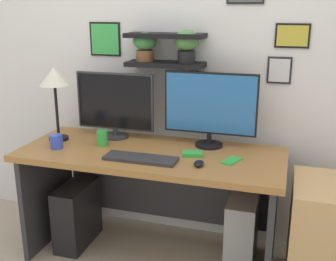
# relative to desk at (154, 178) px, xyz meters

# --- Properties ---
(ground_plane) EXTENTS (8.00, 8.00, 0.00)m
(ground_plane) POSITION_rel_desk_xyz_m (0.00, -0.06, -0.54)
(ground_plane) COLOR tan
(back_wall_assembly) EXTENTS (4.40, 0.24, 2.70)m
(back_wall_assembly) POSITION_rel_desk_xyz_m (0.00, 0.38, 0.81)
(back_wall_assembly) COLOR silver
(back_wall_assembly) RESTS_ON ground
(desk) EXTENTS (1.67, 0.68, 0.75)m
(desk) POSITION_rel_desk_xyz_m (0.00, 0.00, 0.00)
(desk) COLOR #9E6B38
(desk) RESTS_ON ground
(monitor_left) EXTENTS (0.55, 0.18, 0.45)m
(monitor_left) POSITION_rel_desk_xyz_m (-0.33, 0.16, 0.44)
(monitor_left) COLOR #2D2D33
(monitor_left) RESTS_ON desk
(monitor_right) EXTENTS (0.60, 0.18, 0.48)m
(monitor_right) POSITION_rel_desk_xyz_m (0.33, 0.16, 0.47)
(monitor_right) COLOR black
(monitor_right) RESTS_ON desk
(keyboard) EXTENTS (0.44, 0.14, 0.02)m
(keyboard) POSITION_rel_desk_xyz_m (-0.01, -0.22, 0.22)
(keyboard) COLOR #2D2D33
(keyboard) RESTS_ON desk
(computer_mouse) EXTENTS (0.06, 0.09, 0.03)m
(computer_mouse) POSITION_rel_desk_xyz_m (0.35, -0.21, 0.22)
(computer_mouse) COLOR black
(computer_mouse) RESTS_ON desk
(desk_lamp) EXTENTS (0.19, 0.19, 0.49)m
(desk_lamp) POSITION_rel_desk_xyz_m (-0.68, -0.01, 0.61)
(desk_lamp) COLOR black
(desk_lamp) RESTS_ON desk
(cell_phone) EXTENTS (0.12, 0.16, 0.01)m
(cell_phone) POSITION_rel_desk_xyz_m (0.52, -0.09, 0.21)
(cell_phone) COLOR green
(cell_phone) RESTS_ON desk
(coffee_mug) EXTENTS (0.08, 0.08, 0.09)m
(coffee_mug) POSITION_rel_desk_xyz_m (-0.60, -0.17, 0.25)
(coffee_mug) COLOR blue
(coffee_mug) RESTS_ON desk
(pen_cup) EXTENTS (0.07, 0.07, 0.10)m
(pen_cup) POSITION_rel_desk_xyz_m (-0.34, -0.04, 0.26)
(pen_cup) COLOR green
(pen_cup) RESTS_ON desk
(scissors_tray) EXTENTS (0.13, 0.10, 0.02)m
(scissors_tray) POSITION_rel_desk_xyz_m (0.27, -0.05, 0.22)
(scissors_tray) COLOR green
(scissors_tray) RESTS_ON desk
(drawer_cabinet) EXTENTS (0.44, 0.50, 0.67)m
(drawer_cabinet) POSITION_rel_desk_xyz_m (1.09, -0.08, -0.20)
(drawer_cabinet) COLOR tan
(drawer_cabinet) RESTS_ON ground
(computer_tower_left) EXTENTS (0.18, 0.40, 0.44)m
(computer_tower_left) POSITION_rel_desk_xyz_m (-0.55, -0.06, -0.32)
(computer_tower_left) COLOR black
(computer_tower_left) RESTS_ON ground
(computer_tower_right) EXTENTS (0.18, 0.40, 0.47)m
(computer_tower_right) POSITION_rel_desk_xyz_m (0.59, 0.04, -0.30)
(computer_tower_right) COLOR #99999E
(computer_tower_right) RESTS_ON ground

